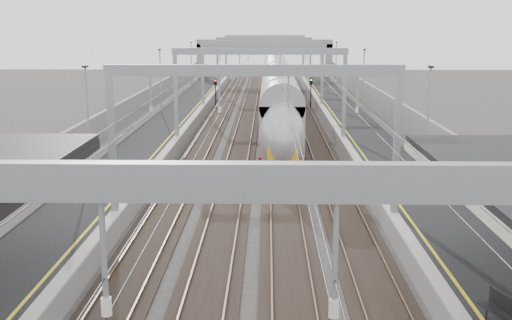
{
  "coord_description": "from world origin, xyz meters",
  "views": [
    {
      "loc": [
        0.63,
        -5.83,
        9.29
      ],
      "look_at": [
        0.0,
        26.95,
        2.35
      ],
      "focal_mm": 45.0,
      "sensor_mm": 36.0,
      "label": 1
    }
  ],
  "objects_px": {
    "overbridge": "(265,49)",
    "bench": "(506,310)",
    "signal_green": "(215,88)",
    "train": "(277,99)"
  },
  "relations": [
    {
      "from": "bench",
      "to": "signal_green",
      "type": "bearing_deg",
      "value": 102.94
    },
    {
      "from": "overbridge",
      "to": "signal_green",
      "type": "height_order",
      "value": "overbridge"
    },
    {
      "from": "overbridge",
      "to": "bench",
      "type": "relative_size",
      "value": 11.99
    },
    {
      "from": "train",
      "to": "signal_green",
      "type": "height_order",
      "value": "train"
    },
    {
      "from": "bench",
      "to": "train",
      "type": "bearing_deg",
      "value": 97.24
    },
    {
      "from": "bench",
      "to": "overbridge",
      "type": "bearing_deg",
      "value": 94.63
    },
    {
      "from": "bench",
      "to": "signal_green",
      "type": "xyz_separation_m",
      "value": [
        -12.43,
        54.1,
        0.86
      ]
    },
    {
      "from": "train",
      "to": "signal_green",
      "type": "xyz_separation_m",
      "value": [
        -6.7,
        9.02,
        0.17
      ]
    },
    {
      "from": "overbridge",
      "to": "bench",
      "type": "bearing_deg",
      "value": -85.37
    },
    {
      "from": "overbridge",
      "to": "train",
      "type": "distance_m",
      "value": 44.29
    }
  ]
}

